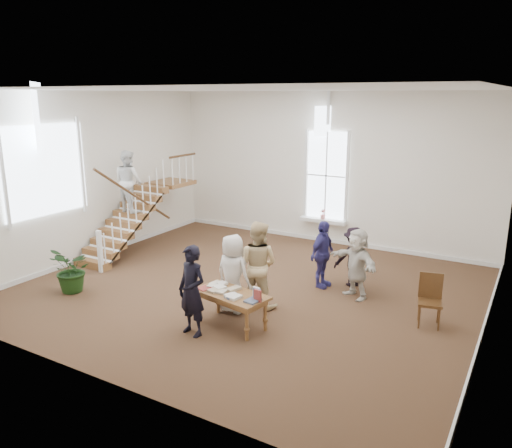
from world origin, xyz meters
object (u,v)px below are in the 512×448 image
Objects in this scene: police_officer at (192,291)px; person_yellow at (258,264)px; elderly_woman at (233,274)px; floor_plant at (72,270)px; woman_cluster_b at (353,257)px; library_table at (231,297)px; woman_cluster_c at (357,263)px; woman_cluster_a at (322,254)px; side_chair at (430,296)px.

police_officer is 1.80m from person_yellow.
floor_plant is (-3.72, -0.96, -0.29)m from elderly_woman.
person_yellow reaches higher than elderly_woman.
woman_cluster_b is at bearing 33.83° from floor_plant.
woman_cluster_c is (1.63, 2.60, 0.18)m from library_table.
elderly_woman is 2.44m from woman_cluster_a.
woman_cluster_b is at bearing 78.20° from library_table.
person_yellow reaches higher than woman_cluster_a.
police_officer is at bearing -4.59° from floor_plant.
library_table is 4.07m from floor_plant.
woman_cluster_c is at bearing 68.37° from library_table.
police_officer is 1.05× the size of elderly_woman.
police_officer is at bearing 90.85° from elderly_woman.
woman_cluster_b is 1.38× the size of side_chair.
person_yellow is 1.75× the size of floor_plant.
library_table is at bearing 88.46° from person_yellow.
police_officer is 4.28m from woman_cluster_b.
elderly_woman reaches higher than woman_cluster_a.
elderly_woman is 1.17× the size of woman_cluster_b.
woman_cluster_c is 1.53× the size of side_chair.
police_officer is at bearing -112.86° from library_table.
floor_plant is at bearing 19.88° from elderly_woman.
woman_cluster_a is at bearing 33.43° from floor_plant.
side_chair reaches higher than library_table.
side_chair is at bearing -99.84° from woman_cluster_a.
woman_cluster_b reaches higher than library_table.
side_chair is (7.38, 2.38, 0.04)m from floor_plant.
elderly_woman is at bearing 129.15° from library_table.
elderly_woman is 2.80m from woman_cluster_c.
side_chair is at bearing 41.76° from library_table.
police_officer is 0.93× the size of person_yellow.
library_table is at bearing 67.48° from police_officer.
person_yellow reaches higher than woman_cluster_b.
elderly_woman is at bearing 16.30° from woman_cluster_b.
person_yellow is at bearing -115.54° from elderly_woman.
woman_cluster_c is 6.41m from floor_plant.
woman_cluster_c is 1.48× the size of floor_plant.
police_officer reaches higher than woman_cluster_a.
woman_cluster_b is at bearing 135.10° from side_chair.
woman_cluster_a is at bearing -117.08° from person_yellow.
floor_plant is (-4.05, -0.36, -0.07)m from library_table.
person_yellow is 2.24m from woman_cluster_c.
floor_plant is at bearing 130.27° from woman_cluster_a.
woman_cluster_a is at bearing -160.47° from woman_cluster_c.
person_yellow reaches higher than library_table.
woman_cluster_b reaches higher than floor_plant.
woman_cluster_b is (1.33, 3.25, 0.10)m from library_table.
woman_cluster_c reaches higher than floor_plant.
woman_cluster_c is at bearing 68.45° from police_officer.
elderly_woman is at bearing -172.07° from side_chair.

